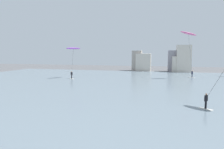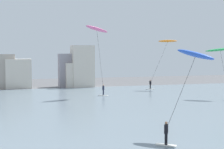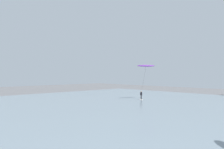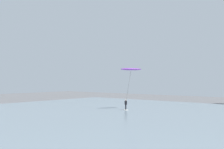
{
  "view_description": "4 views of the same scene",
  "coord_description": "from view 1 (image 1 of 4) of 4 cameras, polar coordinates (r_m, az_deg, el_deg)",
  "views": [
    {
      "loc": [
        2.3,
        -3.52,
        5.91
      ],
      "look_at": [
        -1.9,
        13.87,
        3.87
      ],
      "focal_mm": 32.41,
      "sensor_mm": 36.0,
      "label": 1
    },
    {
      "loc": [
        -2.6,
        -1.59,
        6.34
      ],
      "look_at": [
        1.07,
        11.21,
        5.47
      ],
      "focal_mm": 51.77,
      "sensor_mm": 36.0,
      "label": 2
    },
    {
      "loc": [
        12.01,
        1.52,
        5.11
      ],
      "look_at": [
        -1.97,
        14.87,
        5.02
      ],
      "focal_mm": 37.26,
      "sensor_mm": 36.0,
      "label": 3
    },
    {
      "loc": [
        9.34,
        2.0,
        4.82
      ],
      "look_at": [
        2.53,
        10.21,
        5.05
      ],
      "focal_mm": 43.18,
      "sensor_mm": 36.0,
      "label": 4
    }
  ],
  "objects": [
    {
      "name": "kitesurfer_purple",
      "position": [
        45.41,
        -10.87,
        6.73
      ],
      "size": [
        2.9,
        4.36,
        6.71
      ],
      "color": "silver",
      "rests_on": "water_bay"
    },
    {
      "name": "water_bay",
      "position": [
        34.71,
        9.59,
        -3.32
      ],
      "size": [
        84.0,
        52.0,
        0.1
      ],
      "primitive_type": "cube",
      "color": "slate",
      "rests_on": "ground"
    },
    {
      "name": "kitesurfer_pink",
      "position": [
        46.81,
        20.83,
        9.94
      ],
      "size": [
        3.94,
        3.26,
        10.25
      ],
      "color": "silver",
      "rests_on": "water_bay"
    },
    {
      "name": "far_shore_buildings",
      "position": [
        62.04,
        14.64,
        3.72
      ],
      "size": [
        16.91,
        4.74,
        7.8
      ],
      "color": "#A89E93",
      "rests_on": "ground"
    }
  ]
}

